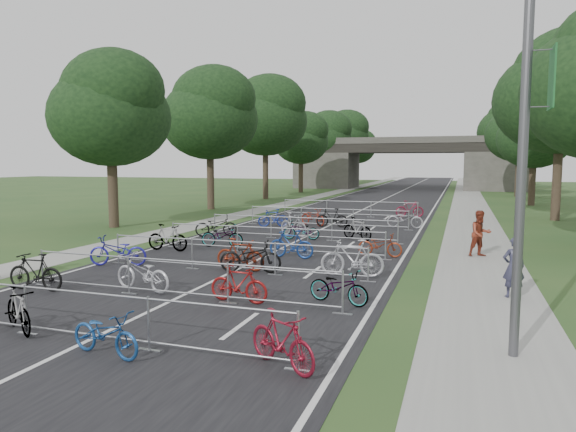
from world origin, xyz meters
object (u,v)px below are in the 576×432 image
at_px(bike_1, 18,310).
at_px(bike_2, 106,334).
at_px(pedestrian_a, 514,267).
at_px(pedestrian_b, 480,234).
at_px(lamppost, 526,130).
at_px(overpass_bridge, 407,163).

relative_size(bike_1, bike_2, 0.97).
bearing_deg(bike_1, pedestrian_a, -29.21).
bearing_deg(pedestrian_b, lamppost, -116.39).
bearing_deg(lamppost, pedestrian_a, 85.68).
distance_m(lamppost, pedestrian_b, 11.42).
bearing_deg(pedestrian_b, pedestrian_a, -112.00).
xyz_separation_m(overpass_bridge, bike_1, (-1.80, -64.96, -3.04)).
xyz_separation_m(overpass_bridge, lamppost, (8.33, -63.00, 0.75)).
bearing_deg(bike_1, bike_2, -72.84).
xyz_separation_m(bike_1, pedestrian_a, (10.48, 6.60, 0.35)).
distance_m(overpass_bridge, lamppost, 63.55).
bearing_deg(lamppost, overpass_bridge, 97.53).
height_order(pedestrian_a, pedestrian_b, pedestrian_b).
height_order(lamppost, pedestrian_b, lamppost).
xyz_separation_m(lamppost, pedestrian_b, (-0.31, 10.90, -3.37)).
relative_size(overpass_bridge, pedestrian_b, 17.11).
height_order(bike_1, pedestrian_b, pedestrian_b).
xyz_separation_m(overpass_bridge, bike_2, (0.91, -65.51, -3.09)).
bearing_deg(bike_2, bike_1, 88.46).
height_order(bike_1, bike_2, bike_1).
xyz_separation_m(overpass_bridge, pedestrian_b, (8.02, -52.10, -2.63)).
relative_size(pedestrian_a, pedestrian_b, 0.93).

